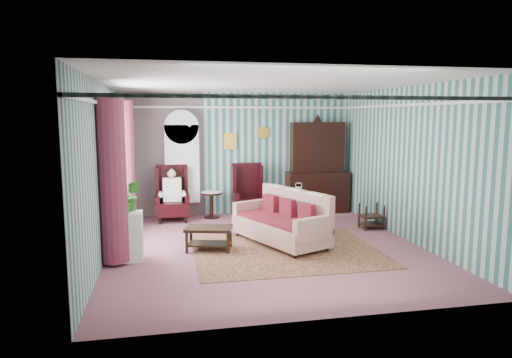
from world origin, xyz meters
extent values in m
plane|color=#814B55|center=(0.00, 0.00, 0.00)|extent=(6.00, 6.00, 0.00)
cube|color=#345F5E|center=(0.00, 3.00, 1.45)|extent=(5.50, 0.02, 2.90)
cube|color=#345F5E|center=(0.00, -3.00, 1.45)|extent=(5.50, 0.02, 2.90)
cube|color=#345F5E|center=(-2.75, 0.00, 1.45)|extent=(0.02, 6.00, 2.90)
cube|color=#345F5E|center=(2.75, 0.00, 1.45)|extent=(0.02, 6.00, 2.90)
cube|color=silver|center=(0.00, 0.00, 2.90)|extent=(5.50, 6.00, 0.02)
cube|color=#854457|center=(-1.80, 2.99, 1.45)|extent=(1.90, 0.01, 2.90)
cube|color=silver|center=(0.00, 0.00, 2.55)|extent=(5.50, 6.00, 0.05)
cube|color=white|center=(-2.72, 0.60, 1.55)|extent=(0.04, 1.50, 1.90)
cylinder|color=maroon|center=(-2.55, -0.45, 1.35)|extent=(0.44, 0.44, 2.60)
cylinder|color=maroon|center=(-2.55, 1.65, 1.35)|extent=(0.44, 0.44, 2.60)
cube|color=gold|center=(-0.20, 2.97, 1.75)|extent=(0.30, 0.03, 0.38)
cube|color=silver|center=(-1.35, 2.84, 1.12)|extent=(0.80, 0.28, 2.24)
cube|color=black|center=(1.90, 2.72, 1.18)|extent=(1.50, 0.56, 2.36)
cube|color=black|center=(-1.60, 2.45, 0.62)|extent=(0.76, 0.80, 1.25)
cube|color=black|center=(0.15, 2.45, 0.62)|extent=(0.76, 0.80, 1.25)
cylinder|color=black|center=(-0.70, 2.60, 0.30)|extent=(0.50, 0.50, 0.60)
cube|color=black|center=(2.47, 0.90, 0.27)|extent=(0.45, 0.38, 0.54)
cube|color=white|center=(-2.40, -0.30, 0.40)|extent=(0.55, 0.35, 0.80)
cube|color=#431816|center=(0.30, -0.30, 0.01)|extent=(3.20, 2.60, 0.01)
cube|color=beige|center=(0.32, 0.20, 0.48)|extent=(1.75, 2.24, 0.96)
cube|color=beige|center=(0.70, 1.30, 0.52)|extent=(0.99, 0.96, 1.05)
cube|color=black|center=(-1.02, 0.02, 0.21)|extent=(0.91, 0.67, 0.42)
imported|color=#1A531B|center=(-2.39, -0.38, 0.99)|extent=(0.43, 0.41, 0.38)
imported|color=#27591C|center=(-2.28, -0.16, 1.05)|extent=(0.30, 0.26, 0.50)
imported|color=#194816|center=(-2.51, -0.18, 0.99)|extent=(0.27, 0.27, 0.38)
camera|label=1|loc=(-1.74, -7.78, 2.34)|focal=32.00mm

